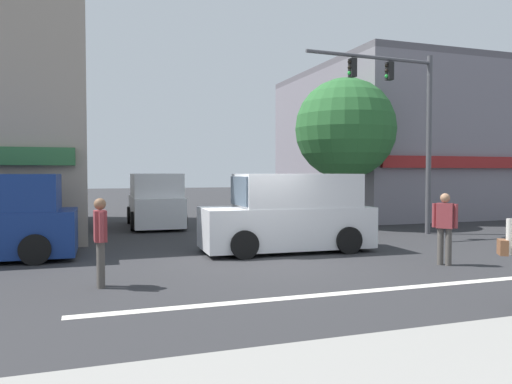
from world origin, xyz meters
The scene contains 9 objects.
ground_plane centered at (0.00, 0.00, 0.00)m, with size 120.00×120.00×0.00m, color #2B2B2D.
lane_marking_stripe centered at (0.00, -3.50, 0.00)m, with size 9.00×0.24×0.01m, color silver.
building_right_corner centered at (12.51, 11.75, 3.76)m, with size 11.09×11.23×7.53m.
street_tree centered at (5.73, 6.43, 3.89)m, with size 4.02×4.02×5.91m.
traffic_light_mast centered at (6.26, 3.19, 4.18)m, with size 4.89×0.35×6.20m.
van_crossing_leftbound centered at (1.14, 1.27, 1.01)m, with size 4.68×2.20×2.11m.
van_waiting_far centered at (-1.50, 8.72, 1.01)m, with size 2.17×4.67×2.11m.
pedestrian_mid_crossing centered at (3.72, -1.86, 0.95)m, with size 0.40×0.46×1.67m.
pedestrian_far_side centered at (-3.89, -1.60, 0.95)m, with size 0.24×0.57×1.67m.
Camera 1 is at (-4.16, -11.29, 2.14)m, focal length 35.00 mm.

